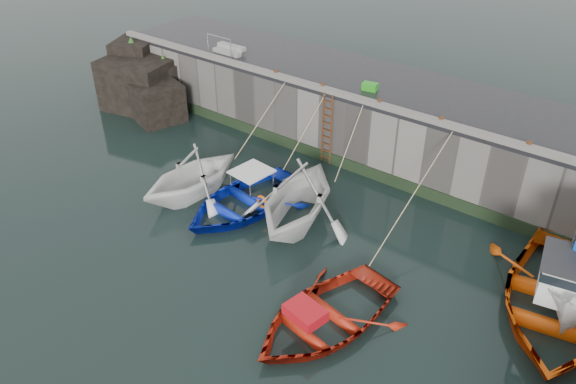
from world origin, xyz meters
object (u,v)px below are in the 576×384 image
Objects in this scene: boat_near_blue at (243,207)px; bollard_a at (276,73)px; fish_crate at (370,87)px; bollard_d at (441,120)px; boat_near_white at (193,194)px; boat_near_navy at (324,323)px; boat_near_blacktrim at (297,221)px; bollard_c at (379,103)px; boat_far_orange at (558,298)px; ladder at (327,130)px; bollard_b at (323,87)px; bollard_e at (529,145)px.

bollard_a is at bearing 121.71° from boat_near_blue.
bollard_d is at bearing -27.07° from fish_crate.
fish_crate reaches higher than bollard_d.
boat_near_navy is (8.15, -2.55, 0.00)m from boat_near_white.
boat_near_navy is at bearing -75.04° from fish_crate.
bollard_a is (-4.68, 4.65, 3.30)m from boat_near_blacktrim.
bollard_c reaches higher than boat_near_navy.
bollard_c is (4.92, 5.73, 3.30)m from boat_near_white.
boat_near_blacktrim is at bearing 19.92° from boat_near_blue.
boat_far_orange reaches higher than boat_near_white.
bollard_c is (2.72, 5.19, 3.30)m from boat_near_blue.
boat_near_white is at bearing -128.63° from fish_crate.
boat_far_orange is at bearing -14.50° from bollard_a.
bollard_a reaches higher than boat_near_white.
bollard_b reaches higher than ladder.
bollard_c reaches higher than boat_near_blacktrim.
ladder is at bearing -177.60° from bollard_e.
bollard_c reaches higher than ladder.
boat_near_navy is 8.25× the size of fish_crate.
boat_near_blue is (-0.52, -4.85, -1.59)m from ladder.
bollard_b reaches higher than boat_near_blacktrim.
boat_near_blue is at bearing -135.70° from bollard_d.
boat_near_blacktrim is at bearing -96.34° from bollard_c.
bollard_e is (5.80, 0.00, 0.00)m from bollard_c.
boat_near_blue is 19.17× the size of bollard_d.
boat_near_white is 16.30× the size of bollard_d.
boat_near_blue is 1.04× the size of boat_near_blacktrim.
boat_near_blue is 19.17× the size of bollard_c.
boat_far_orange is at bearing 14.56° from boat_near_blue.
boat_near_navy is (5.42, -7.94, -1.59)m from ladder.
bollard_b is at bearing 180.00° from bollard_e.
bollard_d is (5.32, 5.19, 3.30)m from boat_near_blue.
bollard_d is (7.80, 0.00, 0.00)m from bollard_a.
bollard_e is (10.72, 5.73, 3.30)m from boat_near_white.
ladder reaches higher than boat_near_blacktrim.
bollard_a is (-8.42, 8.28, 3.30)m from boat_near_navy.
bollard_b is at bearing 95.95° from boat_near_blue.
bollard_c is at bearing 67.49° from boat_near_blacktrim.
bollard_e reaches higher than boat_near_blacktrim.
boat_near_white is 16.30× the size of bollard_b.
bollard_e is (8.50, 0.00, 0.00)m from bollard_b.
ladder is 11.43× the size of bollard_c.
ladder is 0.42× the size of boat_far_orange.
boat_near_blue is at bearing -113.87° from fish_crate.
fish_crate is at bearing 65.60° from boat_near_white.
bollard_a is (-2.48, 5.19, 3.30)m from boat_near_blue.
boat_near_blacktrim is (1.68, -4.31, -1.59)m from ladder.
ladder is 11.43× the size of bollard_e.
bollard_a is at bearing 97.26° from boat_near_white.
boat_near_blue is 1.04× the size of boat_near_navy.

